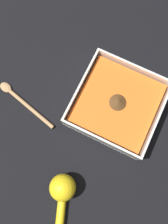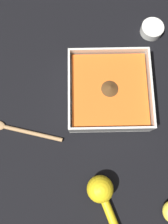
% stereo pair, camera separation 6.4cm
% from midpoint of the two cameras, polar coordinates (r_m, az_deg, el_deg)
% --- Properties ---
extents(ground_plane, '(4.00, 4.00, 0.00)m').
position_cam_midpoint_polar(ground_plane, '(0.69, 13.94, -1.69)').
color(ground_plane, black).
extents(square_dish, '(0.24, 0.24, 0.07)m').
position_cam_midpoint_polar(square_dish, '(0.66, 11.19, 1.34)').
color(square_dish, silver).
rests_on(square_dish, ground_plane).
extents(lemon_squeezer, '(0.20, 0.11, 0.07)m').
position_cam_midpoint_polar(lemon_squeezer, '(0.63, -2.77, -21.31)').
color(lemon_squeezer, yellow).
rests_on(lemon_squeezer, ground_plane).
extents(wooden_spoon, '(0.07, 0.22, 0.01)m').
position_cam_midpoint_polar(wooden_spoon, '(0.69, -13.12, 1.89)').
color(wooden_spoon, tan).
rests_on(wooden_spoon, ground_plane).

